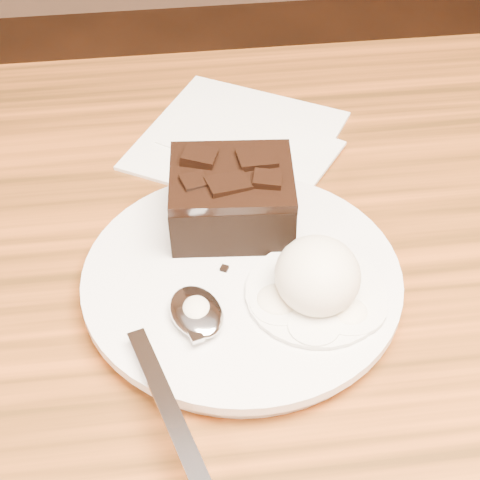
{
  "coord_description": "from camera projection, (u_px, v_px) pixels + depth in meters",
  "views": [
    {
      "loc": [
        -0.09,
        -0.29,
        1.14
      ],
      "look_at": [
        -0.04,
        0.08,
        0.79
      ],
      "focal_mm": 57.33,
      "sensor_mm": 36.0,
      "label": 1
    }
  ],
  "objects": [
    {
      "name": "brownie",
      "position": [
        232.0,
        201.0,
        0.54
      ],
      "size": [
        0.09,
        0.08,
        0.04
      ],
      "primitive_type": "cube",
      "rotation": [
        0.0,
        0.0,
        -0.09
      ],
      "color": "black",
      "rests_on": "plate"
    },
    {
      "name": "crumb_c",
      "position": [
        293.0,
        270.0,
        0.52
      ],
      "size": [
        0.01,
        0.01,
        0.0
      ],
      "primitive_type": "cube",
      "rotation": [
        0.0,
        0.0,
        0.83
      ],
      "color": "black",
      "rests_on": "plate"
    },
    {
      "name": "melt_puddle",
      "position": [
        316.0,
        294.0,
        0.5
      ],
      "size": [
        0.09,
        0.09,
        0.0
      ],
      "primitive_type": "cylinder",
      "color": "white",
      "rests_on": "plate"
    },
    {
      "name": "crumb_a",
      "position": [
        331.0,
        259.0,
        0.53
      ],
      "size": [
        0.01,
        0.01,
        0.0
      ],
      "primitive_type": "cube",
      "rotation": [
        0.0,
        0.0,
        0.34
      ],
      "color": "black",
      "rests_on": "plate"
    },
    {
      "name": "crumb_b",
      "position": [
        224.0,
        268.0,
        0.52
      ],
      "size": [
        0.01,
        0.01,
        0.0
      ],
      "primitive_type": "cube",
      "rotation": [
        0.0,
        0.0,
        1.08
      ],
      "color": "black",
      "rests_on": "plate"
    },
    {
      "name": "spoon",
      "position": [
        197.0,
        314.0,
        0.49
      ],
      "size": [
        0.08,
        0.19,
        0.01
      ],
      "primitive_type": null,
      "rotation": [
        0.0,
        0.0,
        0.29
      ],
      "color": "silver",
      "rests_on": "plate"
    },
    {
      "name": "napkin",
      "position": [
        237.0,
        138.0,
        0.66
      ],
      "size": [
        0.21,
        0.21,
        0.01
      ],
      "primitive_type": "cube",
      "rotation": [
        0.0,
        0.0,
        -0.54
      ],
      "color": "white",
      "rests_on": "dining_table"
    },
    {
      "name": "plate",
      "position": [
        242.0,
        283.0,
        0.53
      ],
      "size": [
        0.22,
        0.22,
        0.02
      ],
      "primitive_type": "cylinder",
      "color": "white",
      "rests_on": "dining_table"
    },
    {
      "name": "ice_cream_scoop",
      "position": [
        318.0,
        275.0,
        0.49
      ],
      "size": [
        0.06,
        0.06,
        0.05
      ],
      "primitive_type": "ellipsoid",
      "color": "white",
      "rests_on": "plate"
    }
  ]
}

